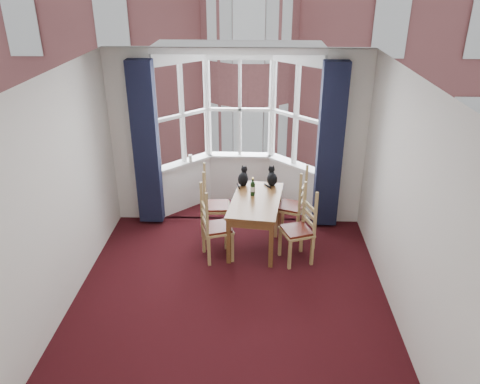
# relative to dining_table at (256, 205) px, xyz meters

# --- Properties ---
(floor) EXTENTS (4.50, 4.50, 0.00)m
(floor) POSITION_rel_dining_table_xyz_m (-0.30, -1.45, -0.65)
(floor) COLOR black
(floor) RESTS_ON ground
(ceiling) EXTENTS (4.50, 4.50, 0.00)m
(ceiling) POSITION_rel_dining_table_xyz_m (-0.30, -1.45, 2.15)
(ceiling) COLOR white
(ceiling) RESTS_ON floor
(wall_left) EXTENTS (0.00, 4.50, 4.50)m
(wall_left) POSITION_rel_dining_table_xyz_m (-2.30, -1.45, 0.75)
(wall_left) COLOR silver
(wall_left) RESTS_ON floor
(wall_right) EXTENTS (0.00, 4.50, 4.50)m
(wall_right) POSITION_rel_dining_table_xyz_m (1.70, -1.45, 0.75)
(wall_right) COLOR silver
(wall_right) RESTS_ON floor
(wall_near) EXTENTS (4.00, 0.00, 4.00)m
(wall_near) POSITION_rel_dining_table_xyz_m (-0.30, -3.70, 0.75)
(wall_near) COLOR silver
(wall_near) RESTS_ON floor
(wall_back_pier_left) EXTENTS (0.70, 0.12, 2.80)m
(wall_back_pier_left) POSITION_rel_dining_table_xyz_m (-1.95, 0.80, 0.75)
(wall_back_pier_left) COLOR silver
(wall_back_pier_left) RESTS_ON floor
(wall_back_pier_right) EXTENTS (0.70, 0.12, 2.80)m
(wall_back_pier_right) POSITION_rel_dining_table_xyz_m (1.35, 0.80, 0.75)
(wall_back_pier_right) COLOR silver
(wall_back_pier_right) RESTS_ON floor
(bay_window) EXTENTS (2.76, 0.94, 2.80)m
(bay_window) POSITION_rel_dining_table_xyz_m (-0.30, 1.30, 0.75)
(bay_window) COLOR white
(bay_window) RESTS_ON floor
(curtain_left) EXTENTS (0.38, 0.22, 2.60)m
(curtain_left) POSITION_rel_dining_table_xyz_m (-1.72, 0.62, 0.70)
(curtain_left) COLOR #161932
(curtain_left) RESTS_ON floor
(curtain_right) EXTENTS (0.38, 0.22, 2.60)m
(curtain_right) POSITION_rel_dining_table_xyz_m (1.12, 0.62, 0.70)
(curtain_right) COLOR #161932
(curtain_right) RESTS_ON floor
(dining_table) EXTENTS (0.86, 1.38, 0.75)m
(dining_table) POSITION_rel_dining_table_xyz_m (0.00, 0.00, 0.00)
(dining_table) COLOR brown
(dining_table) RESTS_ON floor
(chair_left_near) EXTENTS (0.51, 0.52, 0.92)m
(chair_left_near) POSITION_rel_dining_table_xyz_m (-0.63, -0.44, -0.17)
(chair_left_near) COLOR tan
(chair_left_near) RESTS_ON floor
(chair_left_far) EXTENTS (0.43, 0.45, 0.92)m
(chair_left_far) POSITION_rel_dining_table_xyz_m (-0.70, 0.25, -0.17)
(chair_left_far) COLOR tan
(chair_left_far) RESTS_ON floor
(chair_right_near) EXTENTS (0.52, 0.53, 0.92)m
(chair_right_near) POSITION_rel_dining_table_xyz_m (0.67, -0.42, -0.17)
(chair_right_near) COLOR tan
(chair_right_near) RESTS_ON floor
(chair_right_far) EXTENTS (0.52, 0.53, 0.92)m
(chair_right_far) POSITION_rel_dining_table_xyz_m (0.63, 0.27, -0.17)
(chair_right_far) COLOR tan
(chair_right_far) RESTS_ON floor
(cat_left) EXTENTS (0.21, 0.26, 0.32)m
(cat_left) POSITION_rel_dining_table_xyz_m (-0.21, 0.50, 0.22)
(cat_left) COLOR black
(cat_left) RESTS_ON dining_table
(cat_right) EXTENTS (0.19, 0.25, 0.32)m
(cat_right) POSITION_rel_dining_table_xyz_m (0.24, 0.52, 0.22)
(cat_right) COLOR black
(cat_right) RESTS_ON dining_table
(wine_bottle) EXTENTS (0.07, 0.07, 0.28)m
(wine_bottle) POSITION_rel_dining_table_xyz_m (-0.05, 0.14, 0.22)
(wine_bottle) COLOR black
(wine_bottle) RESTS_ON dining_table
(candle_tall) EXTENTS (0.06, 0.06, 0.12)m
(candle_tall) POSITION_rel_dining_table_xyz_m (-1.12, 1.15, 0.29)
(candle_tall) COLOR white
(candle_tall) RESTS_ON bay_window
(street) EXTENTS (80.00, 80.00, 0.00)m
(street) POSITION_rel_dining_table_xyz_m (-0.30, 30.80, -6.65)
(street) COLOR #333335
(street) RESTS_ON ground
(tenement_building) EXTENTS (18.40, 7.80, 15.20)m
(tenement_building) POSITION_rel_dining_table_xyz_m (-0.30, 12.56, 0.95)
(tenement_building) COLOR #904B4A
(tenement_building) RESTS_ON street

